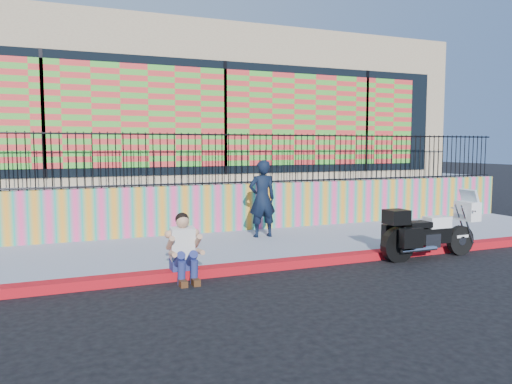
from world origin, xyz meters
TOP-DOWN VIEW (x-y plane):
  - ground at (0.00, 0.00)m, footprint 90.00×90.00m
  - red_curb at (0.00, 0.00)m, footprint 16.00×0.30m
  - sidewalk at (0.00, 1.65)m, footprint 16.00×3.00m
  - mural_wall at (0.00, 3.25)m, footprint 16.00×0.20m
  - metal_fence at (0.00, 3.25)m, footprint 15.80×0.04m
  - elevated_platform at (0.00, 8.35)m, footprint 16.00×10.00m
  - storefront_building at (0.00, 8.13)m, footprint 14.00×8.06m
  - police_motorcycle at (2.57, -0.35)m, footprint 2.10×0.69m
  - police_officer at (0.20, 2.22)m, footprint 0.63×0.42m
  - seated_man at (-2.15, -0.18)m, footprint 0.54×0.71m

SIDE VIEW (x-z plane):
  - ground at x=0.00m, z-range 0.00..0.00m
  - red_curb at x=0.00m, z-range 0.00..0.15m
  - sidewalk at x=0.00m, z-range 0.00..0.15m
  - seated_man at x=-2.15m, z-range -0.08..0.98m
  - police_motorcycle at x=2.57m, z-range -0.11..1.20m
  - elevated_platform at x=0.00m, z-range 0.00..1.25m
  - mural_wall at x=0.00m, z-range 0.15..1.25m
  - police_officer at x=0.20m, z-range 0.15..1.84m
  - metal_fence at x=0.00m, z-range 1.25..2.45m
  - storefront_building at x=0.00m, z-range 1.25..5.25m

